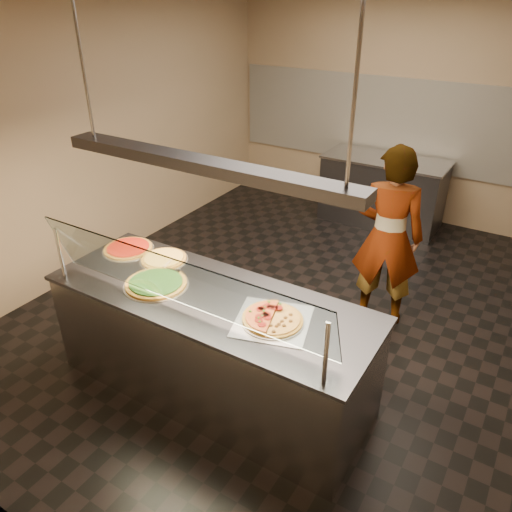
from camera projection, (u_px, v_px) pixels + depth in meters
The scene contains 18 objects.
ground at pixel (297, 310), 5.21m from camera, with size 5.00×6.00×0.02m, color black.
wall_back at pixel (404, 109), 6.73m from camera, with size 5.00×0.02×3.00m, color #9E8466.
wall_left at pixel (105, 133), 5.64m from camera, with size 0.02×6.00×3.00m, color #9E8466.
tile_band at pixel (402, 124), 6.80m from camera, with size 4.90×0.02×1.20m, color silver.
serving_counter at pixel (212, 345), 3.96m from camera, with size 2.58×0.94×0.93m.
sneeze_guard at pixel (177, 283), 3.34m from camera, with size 2.34×0.18×0.54m.
perforated_tray at pixel (273, 321), 3.45m from camera, with size 0.63×0.63×0.01m.
half_pizza_pepperoni at pixel (261, 313), 3.49m from camera, with size 0.32×0.46×0.05m.
half_pizza_sausage at pixel (286, 323), 3.39m from camera, with size 0.32×0.46×0.04m.
pizza_spinach at pixel (156, 283), 3.86m from camera, with size 0.51×0.51×0.03m.
pizza_cheese at pixel (164, 258), 4.21m from camera, with size 0.40×0.40×0.03m.
pizza_tomato at pixel (128, 248), 4.38m from camera, with size 0.44×0.44×0.03m.
pizza_spatula at pixel (169, 267), 4.06m from camera, with size 0.21×0.23×0.02m.
prep_table at pixel (382, 191), 6.89m from camera, with size 1.64×0.74×0.93m.
worker at pixel (388, 237), 4.68m from camera, with size 0.65×0.43×1.79m, color #3D3A40.
heat_lamp_housing at pixel (202, 165), 3.25m from camera, with size 2.30×0.18×0.08m, color #3E3E44.
lamp_rod_left at pixel (83, 64), 3.45m from camera, with size 0.02×0.02×1.01m, color #B7B7BC.
lamp_rod_right at pixel (355, 94), 2.53m from camera, with size 0.02×0.02×1.01m, color #B7B7BC.
Camera 1 is at (1.89, -3.88, 2.99)m, focal length 35.00 mm.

